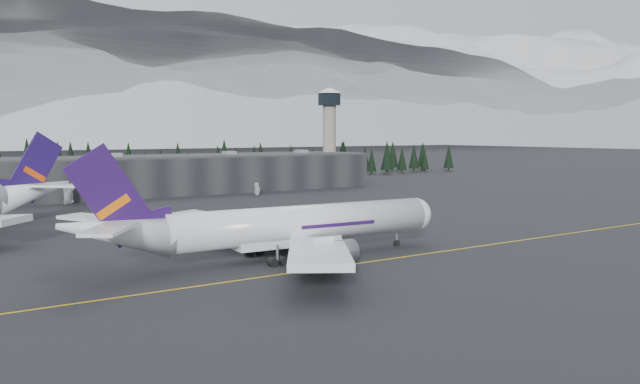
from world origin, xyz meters
TOP-DOWN VIEW (x-y plane):
  - ground at (0.00, 0.00)m, footprint 1400.00×1400.00m
  - taxiline at (0.00, -2.00)m, footprint 400.00×0.40m
  - terminal at (0.00, 125.00)m, footprint 160.00×30.00m
  - control_tower at (75.00, 128.00)m, footprint 10.00×10.00m
  - treeline at (0.00, 162.00)m, footprint 360.00×20.00m
  - jet_main at (-16.89, 7.91)m, footprint 63.86×58.82m
  - gse_vehicle_a at (-28.15, 106.85)m, footprint 4.15×6.00m
  - gse_vehicle_b at (28.74, 101.12)m, footprint 4.31×1.93m

SIDE VIEW (x-z plane):
  - ground at x=0.00m, z-range 0.00..0.00m
  - taxiline at x=0.00m, z-range 0.00..0.02m
  - gse_vehicle_b at x=28.74m, z-range 0.00..1.44m
  - gse_vehicle_a at x=-28.15m, z-range 0.00..1.52m
  - jet_main at x=-16.89m, z-range -4.09..14.68m
  - terminal at x=0.00m, z-range 0.00..12.60m
  - treeline at x=0.00m, z-range 0.00..15.00m
  - control_tower at x=75.00m, z-range 4.56..42.26m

